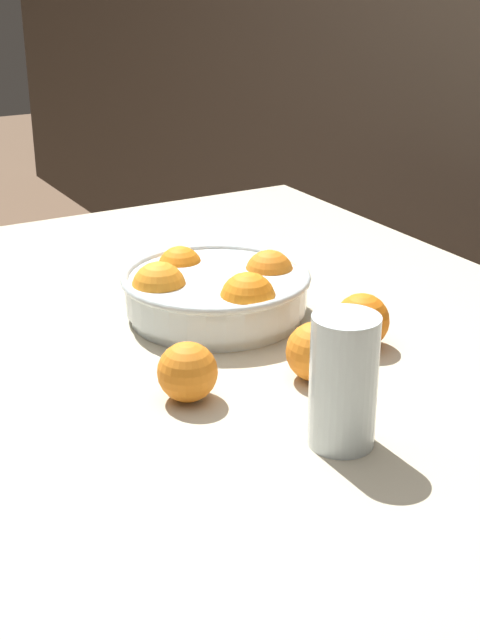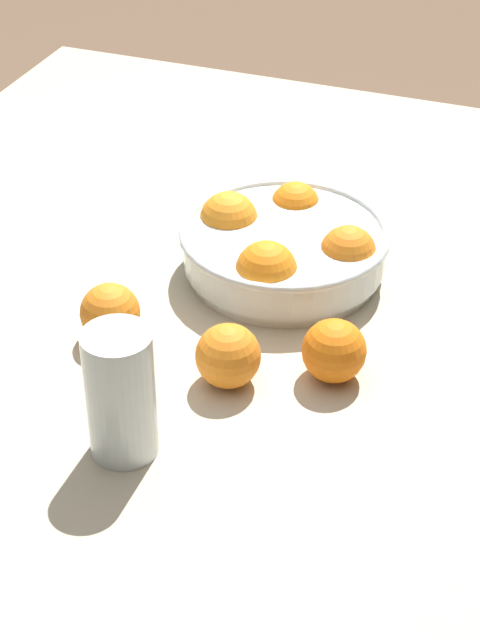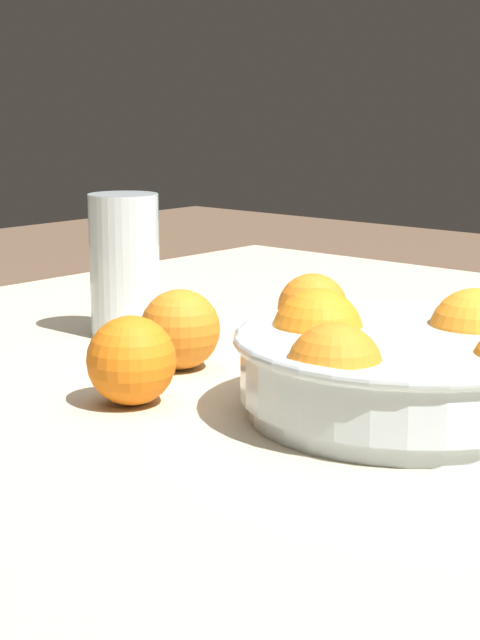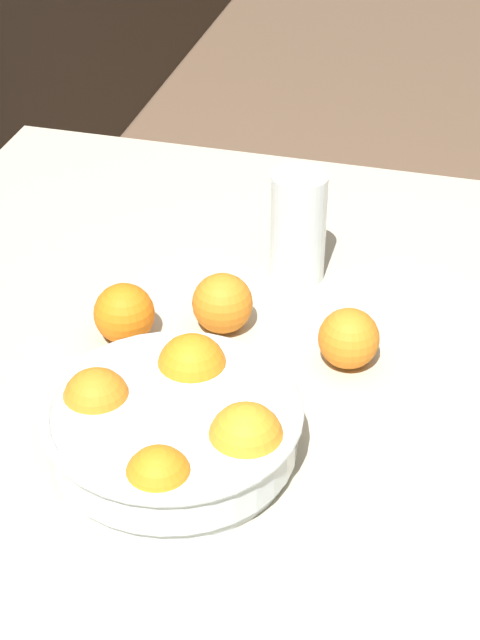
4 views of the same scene
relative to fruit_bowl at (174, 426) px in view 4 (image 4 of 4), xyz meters
The scene contains 6 objects.
dining_table 0.14m from the fruit_bowl, 53.80° to the right, with size 1.34×1.17×0.74m.
fruit_bowl is the anchor object (origin of this frame).
juice_glass 0.39m from the fruit_bowl, ahead, with size 0.07×0.07×0.15m.
orange_loose_near_bowl 0.26m from the fruit_bowl, 35.68° to the right, with size 0.07×0.07×0.07m, color orange.
orange_loose_front 0.24m from the fruit_bowl, ahead, with size 0.08×0.08×0.08m, color orange.
orange_loose_aside 0.23m from the fruit_bowl, 33.65° to the left, with size 0.08×0.08×0.08m, color orange.
Camera 4 is at (-0.87, -0.21, 1.54)m, focal length 60.00 mm.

